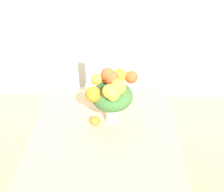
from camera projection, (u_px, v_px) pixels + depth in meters
name	position (u px, v px, depth m)	size (l,w,h in m)	color
ground_plane	(105.00, 185.00, 2.61)	(12.00, 12.00, 0.00)	tan
dining_table	(104.00, 138.00, 2.19)	(1.19, 1.17, 0.78)	tan
flower_vase	(112.00, 92.00, 2.03)	(0.40, 0.36, 0.50)	silver
pumpkin	(95.00, 121.00, 2.17)	(0.08, 0.08, 0.08)	orange
dining_chair_near_window	(101.00, 91.00, 3.05)	(0.47, 0.47, 0.89)	white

